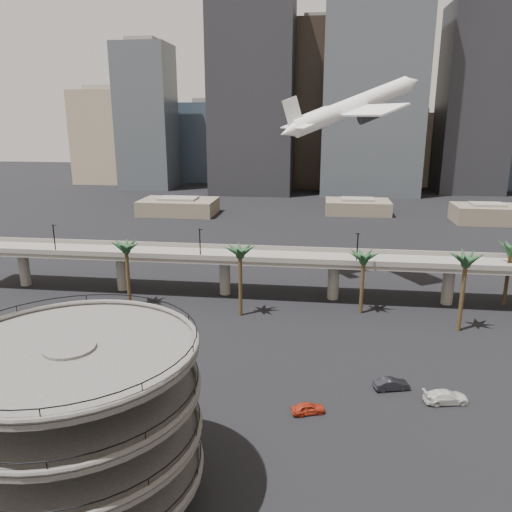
# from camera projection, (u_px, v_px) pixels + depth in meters

# --- Properties ---
(ground) EXTENTS (700.00, 700.00, 0.00)m
(ground) POSITION_uv_depth(u_px,v_px,m) (230.00, 487.00, 49.08)
(ground) COLOR black
(ground) RESTS_ON ground
(parking_ramp) EXTENTS (22.20, 22.20, 17.35)m
(parking_ramp) POSITION_uv_depth(u_px,v_px,m) (77.00, 413.00, 44.23)
(parking_ramp) COLOR #4B4846
(parking_ramp) RESTS_ON ground
(overpass) EXTENTS (130.00, 9.30, 14.70)m
(overpass) POSITION_uv_depth(u_px,v_px,m) (279.00, 262.00, 99.66)
(overpass) COLOR slate
(overpass) RESTS_ON ground
(palm_trees) EXTENTS (76.40, 18.40, 14.00)m
(palm_trees) POSITION_uv_depth(u_px,v_px,m) (339.00, 255.00, 89.70)
(palm_trees) COLOR #4D3821
(palm_trees) RESTS_ON ground
(low_buildings) EXTENTS (135.00, 27.50, 6.80)m
(low_buildings) POSITION_uv_depth(u_px,v_px,m) (317.00, 208.00, 183.42)
(low_buildings) COLOR #655A4A
(low_buildings) RESTS_ON ground
(skyline) EXTENTS (269.00, 86.00, 109.89)m
(skyline) POSITION_uv_depth(u_px,v_px,m) (338.00, 107.00, 243.89)
(skyline) COLOR gray
(skyline) RESTS_ON ground
(airborne_jet) EXTENTS (31.90, 30.05, 14.77)m
(airborne_jet) POSITION_uv_depth(u_px,v_px,m) (352.00, 107.00, 106.21)
(airborne_jet) COLOR white
(airborne_jet) RESTS_ON ground
(car_a) EXTENTS (4.47, 2.98, 1.41)m
(car_a) POSITION_uv_depth(u_px,v_px,m) (308.00, 408.00, 61.17)
(car_a) COLOR #B23119
(car_a) RESTS_ON ground
(car_b) EXTENTS (5.02, 2.86, 1.56)m
(car_b) POSITION_uv_depth(u_px,v_px,m) (391.00, 384.00, 66.55)
(car_b) COLOR black
(car_b) RESTS_ON ground
(car_c) EXTENTS (5.99, 3.39, 1.64)m
(car_c) POSITION_uv_depth(u_px,v_px,m) (446.00, 397.00, 63.47)
(car_c) COLOR silver
(car_c) RESTS_ON ground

